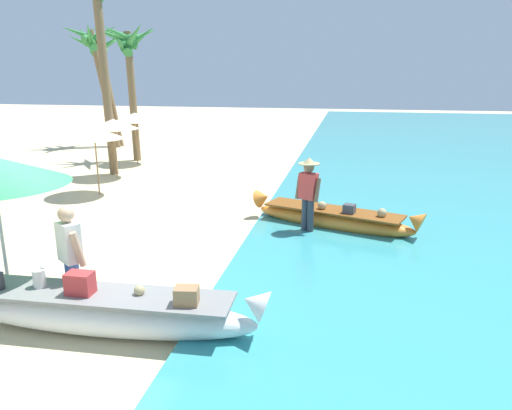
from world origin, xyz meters
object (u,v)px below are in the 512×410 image
object	(u,v)px
boat_white_foreground	(100,311)
person_tourist_customer	(70,255)
person_vendor_hatted	(308,191)
palm_tree_far_behind	(101,58)
palm_tree_tall_inland	(128,49)
boat_orange_midground	(333,218)
palm_tree_leaning_seaward	(95,50)
palm_tree_mid_cluster	(99,11)

from	to	relation	value
boat_white_foreground	person_tourist_customer	distance (m)	0.92
person_vendor_hatted	palm_tree_far_behind	world-z (taller)	palm_tree_far_behind
boat_white_foreground	palm_tree_far_behind	distance (m)	18.15
palm_tree_tall_inland	palm_tree_far_behind	size ratio (longest dim) A/B	1.01
boat_orange_midground	person_tourist_customer	distance (m)	5.84
boat_orange_midground	person_tourist_customer	world-z (taller)	person_tourist_customer
boat_orange_midground	palm_tree_leaning_seaward	xyz separation A→B (m)	(-11.04, 10.41, 4.04)
palm_tree_leaning_seaward	palm_tree_mid_cluster	bearing A→B (deg)	-59.53
boat_white_foreground	person_tourist_customer	world-z (taller)	person_tourist_customer
boat_white_foreground	palm_tree_leaning_seaward	bearing A→B (deg)	117.91
boat_white_foreground	palm_tree_leaning_seaward	xyz separation A→B (m)	(-8.19, 15.46, 3.98)
palm_tree_far_behind	palm_tree_leaning_seaward	bearing A→B (deg)	-101.75
boat_orange_midground	palm_tree_leaning_seaward	size ratio (longest dim) A/B	0.70
person_tourist_customer	palm_tree_far_behind	bearing A→B (deg)	115.94
person_vendor_hatted	person_tourist_customer	xyz separation A→B (m)	(-2.92, -4.19, -0.05)
person_vendor_hatted	palm_tree_mid_cluster	xyz separation A→B (m)	(-7.16, 5.19, 4.23)
palm_tree_leaning_seaward	boat_orange_midground	bearing A→B (deg)	-43.33
person_vendor_hatted	palm_tree_tall_inland	xyz separation A→B (m)	(-7.49, 7.81, 3.19)
palm_tree_leaning_seaward	palm_tree_mid_cluster	xyz separation A→B (m)	(3.35, -5.70, 0.90)
person_tourist_customer	palm_tree_far_behind	xyz separation A→B (m)	(-7.52, 15.45, 3.04)
person_vendor_hatted	palm_tree_leaning_seaward	xyz separation A→B (m)	(-10.52, 10.89, 3.34)
palm_tree_tall_inland	palm_tree_far_behind	bearing A→B (deg)	130.48
boat_orange_midground	person_vendor_hatted	size ratio (longest dim) A/B	2.29
boat_white_foreground	person_tourist_customer	bearing A→B (deg)	147.78
person_tourist_customer	boat_orange_midground	bearing A→B (deg)	53.65
person_vendor_hatted	person_tourist_customer	size ratio (longest dim) A/B	1.03
boat_orange_midground	palm_tree_mid_cluster	size ratio (longest dim) A/B	0.59
palm_tree_far_behind	person_vendor_hatted	bearing A→B (deg)	-47.17
palm_tree_tall_inland	boat_white_foreground	bearing A→B (deg)	-67.35
boat_white_foreground	palm_tree_far_behind	xyz separation A→B (m)	(-8.11, 15.83, 3.64)
person_vendor_hatted	palm_tree_mid_cluster	size ratio (longest dim) A/B	0.26
palm_tree_leaning_seaward	boat_white_foreground	bearing A→B (deg)	-62.09
boat_orange_midground	palm_tree_far_behind	bearing A→B (deg)	135.48
palm_tree_tall_inland	palm_tree_mid_cluster	bearing A→B (deg)	-82.82
boat_white_foreground	palm_tree_leaning_seaward	size ratio (longest dim) A/B	0.84
palm_tree_tall_inland	palm_tree_leaning_seaward	world-z (taller)	palm_tree_leaning_seaward
palm_tree_leaning_seaward	palm_tree_far_behind	world-z (taller)	palm_tree_leaning_seaward
palm_tree_tall_inland	palm_tree_far_behind	world-z (taller)	palm_tree_tall_inland
person_tourist_customer	person_vendor_hatted	bearing A→B (deg)	55.12
person_tourist_customer	palm_tree_mid_cluster	size ratio (longest dim) A/B	0.25
person_tourist_customer	palm_tree_tall_inland	world-z (taller)	palm_tree_tall_inland
boat_orange_midground	palm_tree_leaning_seaward	world-z (taller)	palm_tree_leaning_seaward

